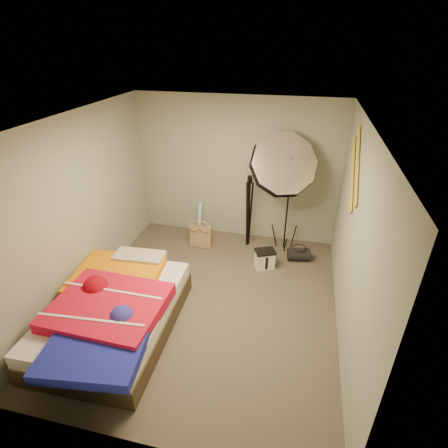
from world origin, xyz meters
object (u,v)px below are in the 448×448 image
(tote_bag, at_px, (201,236))
(duffel_bag, at_px, (299,254))
(camera_case, at_px, (265,260))
(photo_umbrella, at_px, (282,166))
(bed, at_px, (114,312))
(wrapping_roll, at_px, (200,219))
(camera_tripod, at_px, (249,207))

(tote_bag, distance_m, duffel_bag, 1.70)
(camera_case, height_order, photo_umbrella, photo_umbrella)
(bed, bearing_deg, wrapping_roll, 82.43)
(bed, bearing_deg, duffel_bag, 44.08)
(camera_case, bearing_deg, camera_tripod, 97.68)
(tote_bag, bearing_deg, bed, -100.67)
(camera_case, bearing_deg, bed, -156.73)
(camera_case, xyz_separation_m, bed, (-1.66, -1.78, 0.15))
(bed, xyz_separation_m, camera_tripod, (1.28, 2.41, 0.45))
(tote_bag, xyz_separation_m, camera_tripod, (0.79, 0.23, 0.56))
(wrapping_roll, xyz_separation_m, bed, (-0.34, -2.57, -0.02))
(duffel_bag, relative_size, bed, 0.16)
(tote_bag, relative_size, camera_case, 1.31)
(tote_bag, xyz_separation_m, bed, (-0.48, -2.18, 0.11))
(camera_case, bearing_deg, tote_bag, 137.59)
(bed, xyz_separation_m, photo_umbrella, (1.79, 2.28, 1.26))
(tote_bag, bearing_deg, duffel_bag, -0.25)
(tote_bag, distance_m, photo_umbrella, 1.89)
(bed, height_order, photo_umbrella, photo_umbrella)
(photo_umbrella, xyz_separation_m, camera_tripod, (-0.51, 0.13, -0.81))
(bed, relative_size, photo_umbrella, 1.03)
(tote_bag, relative_size, wrapping_roll, 0.60)
(duffel_bag, bearing_deg, camera_tripod, 152.57)
(wrapping_roll, bearing_deg, camera_tripod, -10.00)
(camera_case, bearing_deg, wrapping_roll, 125.23)
(camera_case, bearing_deg, duffel_bag, 9.11)
(duffel_bag, height_order, bed, bed)
(duffel_bag, xyz_separation_m, photo_umbrella, (-0.40, 0.16, 1.45))
(duffel_bag, bearing_deg, bed, -145.38)
(camera_case, relative_size, photo_umbrella, 0.13)
(bed, distance_m, camera_tripod, 2.76)
(photo_umbrella, height_order, camera_tripod, photo_umbrella)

